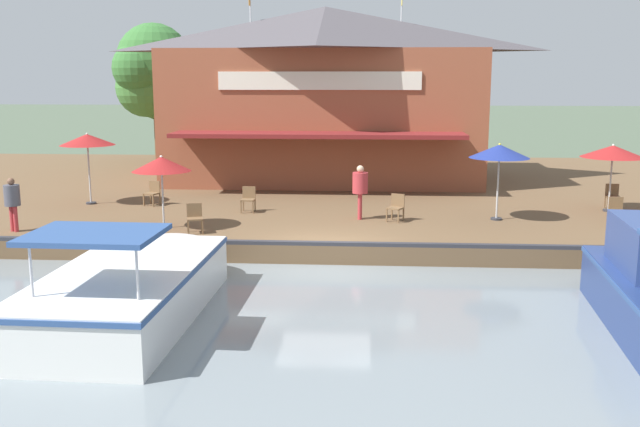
# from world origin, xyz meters

# --- Properties ---
(ground_plane) EXTENTS (220.00, 220.00, 0.00)m
(ground_plane) POSITION_xyz_m (0.00, 0.00, 0.00)
(ground_plane) COLOR #4C5B47
(quay_deck) EXTENTS (22.00, 56.00, 0.60)m
(quay_deck) POSITION_xyz_m (-11.00, 0.00, 0.30)
(quay_deck) COLOR brown
(quay_deck) RESTS_ON ground
(quay_edge_fender) EXTENTS (0.20, 50.40, 0.10)m
(quay_edge_fender) POSITION_xyz_m (-0.10, 0.00, 0.65)
(quay_edge_fender) COLOR #2D2D33
(quay_edge_fender) RESTS_ON quay_deck
(waterfront_restaurant) EXTENTS (9.91, 13.81, 7.78)m
(waterfront_restaurant) POSITION_xyz_m (-13.30, -0.80, 4.40)
(waterfront_restaurant) COLOR brown
(waterfront_restaurant) RESTS_ON quay_deck
(patio_umbrella_mid_patio_left) EXTENTS (1.88, 1.88, 2.44)m
(patio_umbrella_mid_patio_left) POSITION_xyz_m (-3.95, 5.23, 2.78)
(patio_umbrella_mid_patio_left) COLOR #B7B7B7
(patio_umbrella_mid_patio_left) RESTS_ON quay_deck
(patio_umbrella_near_quay_edge) EXTENTS (1.75, 1.75, 2.20)m
(patio_umbrella_near_quay_edge) POSITION_xyz_m (-2.00, -4.99, 2.53)
(patio_umbrella_near_quay_edge) COLOR #B7B7B7
(patio_umbrella_near_quay_edge) RESTS_ON quay_deck
(patio_umbrella_far_corner) EXTENTS (1.91, 1.91, 2.54)m
(patio_umbrella_far_corner) POSITION_xyz_m (-5.90, -8.76, 2.89)
(patio_umbrella_far_corner) COLOR #B7B7B7
(patio_umbrella_far_corner) RESTS_ON quay_deck
(patio_umbrella_by_entrance) EXTENTS (2.09, 2.09, 2.28)m
(patio_umbrella_by_entrance) POSITION_xyz_m (-5.69, 9.28, 2.63)
(patio_umbrella_by_entrance) COLOR #B7B7B7
(patio_umbrella_by_entrance) RESTS_ON quay_deck
(cafe_chair_far_corner_seat) EXTENTS (0.46, 0.46, 0.85)m
(cafe_chair_far_corner_seat) POSITION_xyz_m (-3.40, 8.77, 1.08)
(cafe_chair_far_corner_seat) COLOR brown
(cafe_chair_far_corner_seat) RESTS_ON quay_deck
(cafe_chair_mid_patio) EXTENTS (0.45, 0.45, 0.85)m
(cafe_chair_mid_patio) POSITION_xyz_m (-4.75, -2.87, 1.08)
(cafe_chair_mid_patio) COLOR brown
(cafe_chair_mid_patio) RESTS_ON quay_deck
(cafe_chair_beside_entrance) EXTENTS (0.56, 0.56, 0.85)m
(cafe_chair_beside_entrance) POSITION_xyz_m (-5.81, -6.47, 1.08)
(cafe_chair_beside_entrance) COLOR brown
(cafe_chair_beside_entrance) RESTS_ON quay_deck
(cafe_chair_back_row_seat) EXTENTS (0.55, 0.55, 0.85)m
(cafe_chair_back_row_seat) POSITION_xyz_m (-1.43, -3.90, 1.08)
(cafe_chair_back_row_seat) COLOR brown
(cafe_chair_back_row_seat) RESTS_ON quay_deck
(cafe_chair_facing_river) EXTENTS (0.48, 0.48, 0.85)m
(cafe_chair_facing_river) POSITION_xyz_m (-6.19, 9.55, 1.08)
(cafe_chair_facing_river) COLOR brown
(cafe_chair_facing_river) RESTS_ON quay_deck
(cafe_chair_under_first_umbrella) EXTENTS (0.59, 0.59, 0.85)m
(cafe_chair_under_first_umbrella) POSITION_xyz_m (-3.55, 2.03, 1.08)
(cafe_chair_under_first_umbrella) COLOR brown
(cafe_chair_under_first_umbrella) RESTS_ON quay_deck
(person_at_quay_edge) EXTENTS (0.49, 0.49, 1.73)m
(person_at_quay_edge) POSITION_xyz_m (-3.78, 0.88, 1.69)
(person_at_quay_edge) COLOR #B23338
(person_at_quay_edge) RESTS_ON quay_deck
(person_near_entrance) EXTENTS (0.45, 0.45, 1.59)m
(person_near_entrance) POSITION_xyz_m (-1.24, -9.24, 1.59)
(person_near_entrance) COLOR #B23338
(person_near_entrance) RESTS_ON quay_deck
(motorboat_outer_channel) EXTENTS (7.53, 3.00, 2.19)m
(motorboat_outer_channel) POSITION_xyz_m (3.92, -3.85, 0.68)
(motorboat_outer_channel) COLOR white
(motorboat_outer_channel) RESTS_ON river_water
(tree_behind_restaurant) EXTENTS (4.60, 4.38, 6.54)m
(tree_behind_restaurant) POSITION_xyz_m (-19.21, -10.08, 4.83)
(tree_behind_restaurant) COLOR brown
(tree_behind_restaurant) RESTS_ON quay_deck
(tree_downstream_bank) EXTENTS (4.06, 3.87, 7.23)m
(tree_downstream_bank) POSITION_xyz_m (-18.46, -10.22, 5.78)
(tree_downstream_bank) COLOR brown
(tree_downstream_bank) RESTS_ON quay_deck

